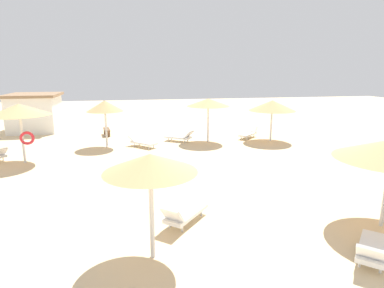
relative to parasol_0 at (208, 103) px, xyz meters
name	(u,v)px	position (x,y,z in m)	size (l,w,h in m)	color
ground_plane	(206,190)	(-2.16, -8.59, -2.59)	(80.00, 80.00, 0.00)	beige
parasol_0	(208,103)	(0.00, 0.00, 0.00)	(2.77, 2.77, 2.85)	silver
parasol_1	(272,106)	(4.18, -0.54, -0.23)	(3.05, 3.05, 2.71)	silver
parasol_2	(105,106)	(-6.47, -0.21, -0.07)	(2.20, 2.20, 2.87)	silver
parasol_4	(150,164)	(-4.59, -12.86, -0.12)	(2.29, 2.29, 2.72)	silver
parasol_5	(19,110)	(-10.40, -2.96, 0.11)	(2.97, 2.97, 3.01)	silver
lounger_0	(180,137)	(-1.81, 0.40, -2.27)	(1.91, 1.59, 0.76)	white
lounger_1	(249,133)	(3.10, 0.69, -2.27)	(1.78, 1.79, 0.74)	white
lounger_2	(142,142)	(-4.33, -0.63, -2.27)	(1.78, 1.81, 0.68)	white
lounger_3	(373,249)	(0.76, -14.08, -2.27)	(1.76, 1.78, 0.77)	white
lounger_4	(184,214)	(-3.50, -11.20, -2.26)	(1.69, 1.81, 0.81)	white
bench_0	(107,131)	(-6.70, 3.44, -2.24)	(0.61, 1.54, 0.49)	brown
beach_cabana	(35,112)	(-12.17, 6.34, -1.13)	(3.71, 4.07, 2.87)	white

